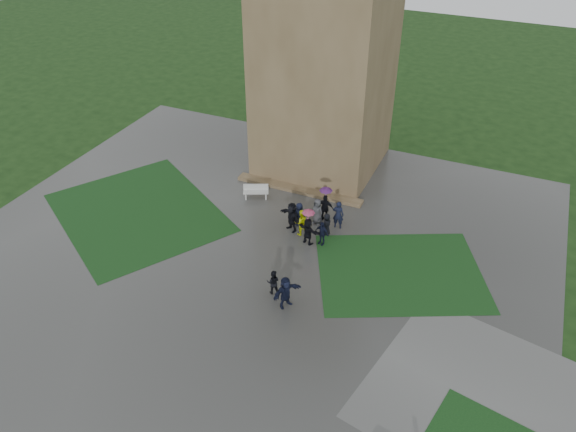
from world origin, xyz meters
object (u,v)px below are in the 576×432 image
at_px(tower, 326,42).
at_px(pedestrian_near, 273,282).
at_px(bench, 256,191).
at_px(pedestrian_mid, 286,292).

relative_size(tower, pedestrian_near, 12.35).
height_order(bench, pedestrian_mid, pedestrian_mid).
relative_size(pedestrian_mid, pedestrian_near, 1.26).
height_order(tower, pedestrian_near, tower).
distance_m(pedestrian_mid, pedestrian_near, 1.20).
relative_size(bench, pedestrian_near, 1.19).
bearing_deg(pedestrian_mid, tower, 43.11).
xyz_separation_m(tower, pedestrian_near, (2.73, -14.37, -8.25)).
height_order(tower, bench, tower).
bearing_deg(bench, tower, 45.40).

